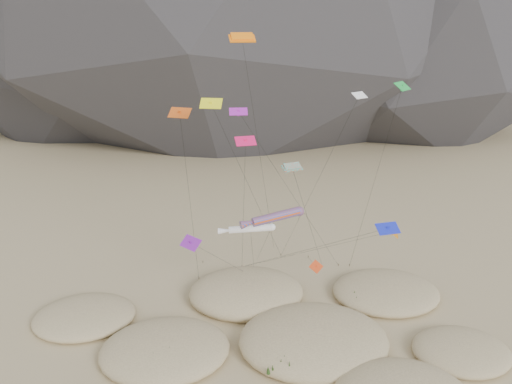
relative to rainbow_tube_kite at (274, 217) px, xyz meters
The scene contains 8 objects.
dunes 13.40m from the rainbow_tube_kite, 110.45° to the right, with size 48.71×34.72×3.51m.
dune_grass 13.89m from the rainbow_tube_kite, 107.02° to the right, with size 42.20×27.70×1.46m.
kite_stakes 17.45m from the rainbow_tube_kite, 82.14° to the left, with size 20.20×5.94×0.30m.
rainbow_tube_kite is the anchor object (origin of this frame).
white_tube_kite 3.64m from the rainbow_tube_kite, 146.15° to the left, with size 6.13×9.51×10.93m.
orange_parafoil 18.11m from the rainbow_tube_kite, 114.89° to the left, with size 6.77×13.28×30.16m.
multi_parafoil 5.88m from the rainbow_tube_kite, 42.97° to the right, with size 8.04×14.19×18.45m.
delta_kites 5.24m from the rainbow_tube_kite, 38.25° to the left, with size 25.61×21.36×25.13m.
Camera 1 is at (-6.53, -36.47, 31.62)m, focal length 35.00 mm.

